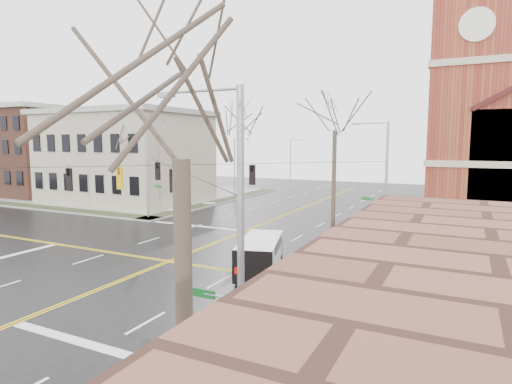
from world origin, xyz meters
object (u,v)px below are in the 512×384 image
at_px(signal_pole_nw, 148,169).
at_px(signal_pole_se, 235,241).
at_px(streetlight_north_b, 291,160).
at_px(tree_se, 181,135).
at_px(tree_nw_near, 240,129).
at_px(signal_pole_ne, 384,178).
at_px(cargo_van, 261,253).
at_px(streetlight_north_a, 235,166).
at_px(tree_nw_far, 134,141).
at_px(tree_ne, 335,123).
at_px(parked_car_a, 423,250).

distance_m(signal_pole_nw, signal_pole_se, 32.28).
bearing_deg(streetlight_north_b, tree_se, -70.21).
bearing_deg(signal_pole_se, tree_nw_near, 118.20).
distance_m(signal_pole_ne, signal_pole_se, 23.00).
distance_m(cargo_van, tree_nw_near, 18.00).
xyz_separation_m(streetlight_north_b, tree_se, (22.55, -62.66, 3.34)).
bearing_deg(signal_pole_nw, streetlight_north_a, 87.68).
distance_m(signal_pole_se, tree_nw_near, 29.33).
relative_size(cargo_van, tree_nw_far, 0.55).
bearing_deg(cargo_van, tree_nw_near, 105.60).
height_order(signal_pole_ne, tree_ne, tree_ne).
bearing_deg(cargo_van, tree_nw_far, 130.55).
xyz_separation_m(streetlight_north_a, tree_nw_far, (-4.81, -13.75, 3.26)).
bearing_deg(tree_se, streetlight_north_a, 117.86).
xyz_separation_m(signal_pole_se, streetlight_north_a, (-21.97, 39.50, -0.48)).
bearing_deg(tree_ne, parked_car_a, -38.87).
distance_m(tree_nw_far, tree_se, 39.80).
distance_m(signal_pole_se, tree_ne, 26.47).
height_order(streetlight_north_b, tree_nw_far, tree_nw_far).
relative_size(streetlight_north_b, tree_nw_far, 0.75).
xyz_separation_m(tree_ne, tree_se, (5.20, -28.87, -1.39)).
relative_size(signal_pole_ne, tree_nw_far, 0.84).
relative_size(tree_nw_far, tree_se, 0.99).
relative_size(signal_pole_nw, parked_car_a, 2.50).
relative_size(tree_nw_near, tree_se, 1.13).
relative_size(signal_pole_nw, signal_pole_se, 1.00).
xyz_separation_m(signal_pole_se, streetlight_north_b, (-21.97, 59.50, -0.48)).
bearing_deg(parked_car_a, tree_se, 167.65).
distance_m(signal_pole_nw, tree_ne, 18.70).
height_order(signal_pole_ne, streetlight_north_a, signal_pole_ne).
bearing_deg(tree_ne, tree_se, -79.78).
height_order(streetlight_north_a, tree_nw_near, tree_nw_near).
height_order(cargo_van, tree_ne, tree_ne).
bearing_deg(signal_pole_nw, tree_ne, 8.55).
bearing_deg(signal_pole_ne, streetlight_north_b, 121.05).
distance_m(signal_pole_ne, tree_ne, 6.84).
bearing_deg(signal_pole_nw, tree_se, -48.42).
bearing_deg(tree_se, parked_car_a, 83.11).
bearing_deg(streetlight_north_a, cargo_van, -58.34).
distance_m(streetlight_north_a, tree_nw_near, 16.71).
bearing_deg(signal_pole_ne, tree_nw_near, 169.18).
relative_size(signal_pole_nw, tree_nw_far, 0.84).
distance_m(streetlight_north_b, cargo_van, 50.68).
bearing_deg(tree_se, tree_nw_far, 133.42).
relative_size(tree_nw_far, tree_ne, 0.84).
xyz_separation_m(signal_pole_se, tree_se, (0.57, -3.16, 2.86)).
bearing_deg(tree_nw_far, tree_se, -46.58).
relative_size(streetlight_north_a, tree_nw_near, 0.66).
height_order(signal_pole_se, tree_se, tree_se).
relative_size(streetlight_north_b, tree_nw_near, 0.66).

